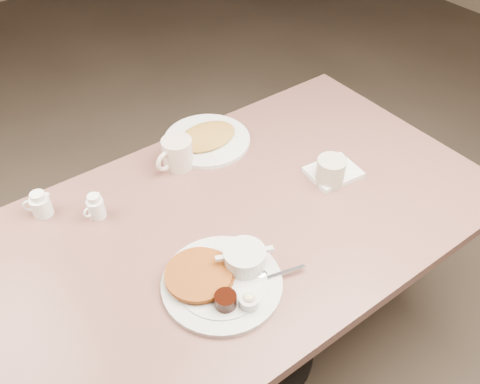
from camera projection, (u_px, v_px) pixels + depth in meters
diner_table at (244, 250)px, 1.59m from camera, size 1.50×0.90×0.75m
main_plate at (223, 276)px, 1.28m from camera, size 0.41×0.41×0.07m
coffee_mug_near at (331, 171)px, 1.54m from camera, size 0.13×0.10×0.09m
napkin at (333, 172)px, 1.60m from camera, size 0.17×0.14×0.02m
coffee_mug_far at (177, 154)px, 1.60m from camera, size 0.15×0.12×0.10m
creamer_left at (96, 207)px, 1.44m from camera, size 0.07×0.05×0.08m
creamer_right at (40, 205)px, 1.45m from camera, size 0.08×0.06×0.08m
hash_plate at (207, 139)px, 1.72m from camera, size 0.32×0.32×0.04m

